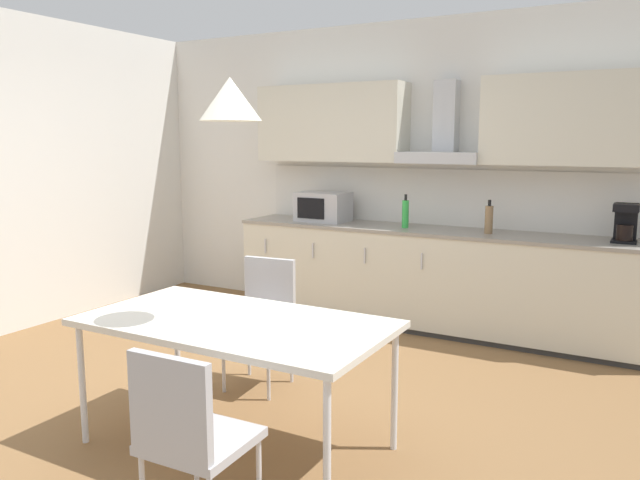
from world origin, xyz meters
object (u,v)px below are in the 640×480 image
object	(u,v)px
chair_far_left	(263,309)
dining_table	(235,327)
bottle_green	(405,214)
coffee_maker	(626,223)
bottle_brown	(489,219)
chair_near_right	(188,430)
microwave	(323,207)
pendant_lamp	(230,99)

from	to	relation	value
chair_far_left	dining_table	bearing A→B (deg)	-65.16
dining_table	bottle_green	bearing A→B (deg)	91.05
coffee_maker	bottle_green	distance (m)	1.77
bottle_brown	chair_near_right	bearing A→B (deg)	-95.27
microwave	chair_far_left	bearing A→B (deg)	-73.77
dining_table	chair_near_right	world-z (taller)	chair_near_right
microwave	chair_far_left	xyz separation A→B (m)	(0.53, -1.81, -0.51)
microwave	coffee_maker	world-z (taller)	coffee_maker
bottle_green	pendant_lamp	world-z (taller)	pendant_lamp
bottle_green	dining_table	bearing A→B (deg)	-88.95
bottle_green	chair_near_right	distance (m)	3.49
bottle_green	bottle_brown	size ratio (longest dim) A/B	1.06
dining_table	pendant_lamp	bearing A→B (deg)	-26.57
dining_table	chair_far_left	size ratio (longest dim) A/B	1.91
bottle_green	bottle_brown	distance (m)	0.74
bottle_brown	chair_far_left	xyz separation A→B (m)	(-1.08, -1.79, -0.49)
dining_table	chair_far_left	distance (m)	0.92
microwave	bottle_brown	bearing A→B (deg)	-0.98
bottle_green	chair_far_left	bearing A→B (deg)	-100.67
dining_table	pendant_lamp	xyz separation A→B (m)	(0.00, -0.00, 1.20)
microwave	bottle_brown	world-z (taller)	bottle_brown
microwave	coffee_maker	distance (m)	2.63
pendant_lamp	chair_far_left	bearing A→B (deg)	114.84
chair_far_left	coffee_maker	bearing A→B (deg)	41.15
bottle_green	pendant_lamp	size ratio (longest dim) A/B	0.94
bottle_brown	pendant_lamp	bearing A→B (deg)	-104.87
dining_table	chair_near_right	distance (m)	0.92
bottle_green	dining_table	world-z (taller)	bottle_green
coffee_maker	chair_near_right	world-z (taller)	coffee_maker
bottle_brown	chair_far_left	distance (m)	2.14
coffee_maker	pendant_lamp	distance (m)	3.28
bottle_green	dining_table	distance (m)	2.62
bottle_brown	chair_far_left	world-z (taller)	bottle_brown
microwave	coffee_maker	size ratio (longest dim) A/B	1.60
chair_far_left	pendant_lamp	distance (m)	1.63
bottle_green	coffee_maker	bearing A→B (deg)	2.10
microwave	pendant_lamp	xyz separation A→B (m)	(0.91, -2.64, 0.84)
chair_far_left	pendant_lamp	xyz separation A→B (m)	(0.38, -0.83, 1.35)
chair_near_right	dining_table	bearing A→B (deg)	114.51
dining_table	chair_far_left	bearing A→B (deg)	114.84
bottle_brown	pendant_lamp	size ratio (longest dim) A/B	0.89
chair_near_right	coffee_maker	bearing A→B (deg)	68.90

